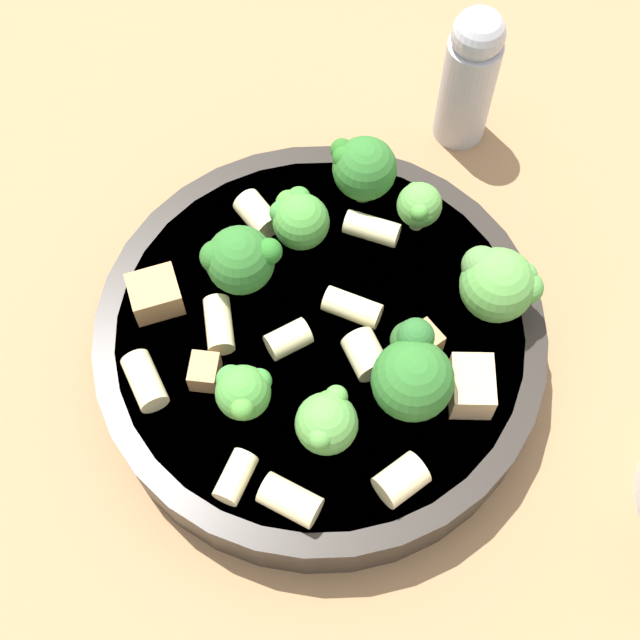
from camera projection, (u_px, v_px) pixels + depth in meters
ground_plane at (320, 358)px, 0.50m from camera, size 2.00×2.00×0.00m
pasta_bowl at (320, 341)px, 0.48m from camera, size 0.24×0.24×0.04m
broccoli_floret_0 at (240, 259)px, 0.45m from camera, size 0.04×0.04×0.04m
broccoli_floret_1 at (243, 392)px, 0.42m from camera, size 0.03×0.03×0.04m
broccoli_floret_2 at (419, 206)px, 0.47m from camera, size 0.02×0.02×0.03m
broccoli_floret_3 at (412, 375)px, 0.42m from camera, size 0.04×0.04×0.05m
broccoli_floret_4 at (498, 283)px, 0.45m from camera, size 0.04×0.04×0.04m
broccoli_floret_5 at (327, 422)px, 0.42m from camera, size 0.03×0.03×0.03m
broccoli_floret_6 at (363, 168)px, 0.48m from camera, size 0.03×0.04×0.04m
broccoli_floret_7 at (299, 219)px, 0.47m from camera, size 0.03×0.03×0.03m
rigatoni_0 at (401, 480)px, 0.42m from camera, size 0.03×0.03×0.02m
rigatoni_1 at (145, 381)px, 0.44m from camera, size 0.03×0.03×0.01m
rigatoni_2 at (288, 339)px, 0.45m from camera, size 0.03×0.02×0.01m
rigatoni_3 at (257, 214)px, 0.48m from camera, size 0.03×0.03×0.02m
rigatoni_4 at (352, 307)px, 0.46m from camera, size 0.02×0.03×0.01m
rigatoni_5 at (365, 226)px, 0.48m from camera, size 0.02×0.03×0.01m
rigatoni_6 at (219, 325)px, 0.46m from camera, size 0.03×0.03×0.01m
rigatoni_7 at (290, 500)px, 0.41m from camera, size 0.02×0.03×0.02m
rigatoni_8 at (243, 481)px, 0.42m from camera, size 0.02×0.01×0.01m
rigatoni_9 at (365, 354)px, 0.45m from camera, size 0.03×0.03×0.02m
chicken_chunk_0 at (474, 381)px, 0.44m from camera, size 0.03×0.03×0.02m
chicken_chunk_1 at (421, 343)px, 0.45m from camera, size 0.02×0.02×0.01m
chicken_chunk_2 at (155, 294)px, 0.46m from camera, size 0.03×0.03×0.02m
chicken_chunk_3 at (205, 372)px, 0.44m from camera, size 0.02×0.02×0.01m
pepper_shaker at (469, 76)px, 0.52m from camera, size 0.03×0.03×0.10m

